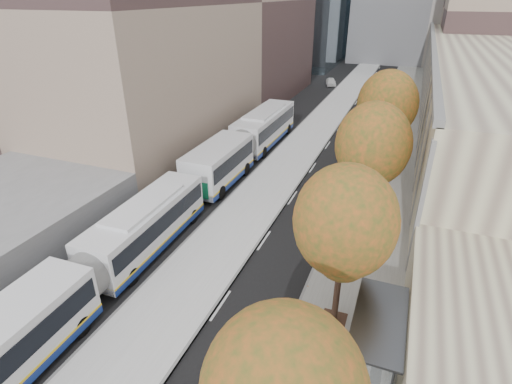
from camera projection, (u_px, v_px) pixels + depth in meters
The scene contains 11 objects.
bus_platform at pixel (303, 145), 38.94m from camera, with size 4.25×150.00×0.15m, color #BDBDBD.
sidewalk at pixel (388, 156), 36.36m from camera, with size 4.75×150.00×0.08m, color gray.
building_tan at pixel (496, 68), 55.02m from camera, with size 18.00×92.00×8.00m, color gray.
building_midrise at pixel (161, 1), 44.42m from camera, with size 24.00×46.00×25.00m, color gray.
bus_shelter at pixel (383, 329), 14.87m from camera, with size 1.90×4.40×2.53m.
tree_c at pixel (345, 222), 15.88m from camera, with size 4.20×4.20×7.28m.
tree_d at pixel (373, 145), 23.27m from camera, with size 4.40×4.40×7.60m.
tree_e at pixel (387, 105), 30.66m from camera, with size 4.60×4.60×7.92m.
bus_near at pixel (104, 261), 19.71m from camera, with size 2.83×16.74×2.78m.
bus_far at pixel (248, 140), 35.26m from camera, with size 2.87×18.88×3.14m.
distant_car at pixel (331, 82), 63.74m from camera, with size 1.41×3.51×1.19m, color silver.
Camera 1 is at (5.26, -1.01, 13.43)m, focal length 28.00 mm.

